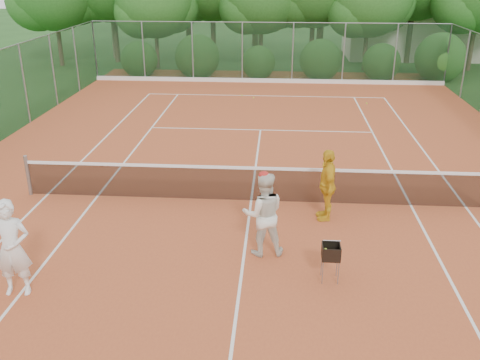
% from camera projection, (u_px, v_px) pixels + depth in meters
% --- Properties ---
extents(ground, '(120.00, 120.00, 0.00)m').
position_uv_depth(ground, '(251.00, 202.00, 13.97)').
color(ground, '#20491A').
rests_on(ground, ground).
extents(clay_court, '(18.00, 36.00, 0.02)m').
position_uv_depth(clay_court, '(251.00, 201.00, 13.97)').
color(clay_court, '#B6522A').
rests_on(clay_court, ground).
extents(club_building, '(8.00, 5.00, 3.00)m').
position_uv_depth(club_building, '(408.00, 33.00, 34.95)').
color(club_building, beige).
rests_on(club_building, ground).
extents(tennis_net, '(11.97, 0.10, 1.10)m').
position_uv_depth(tennis_net, '(251.00, 183.00, 13.77)').
color(tennis_net, gray).
rests_on(tennis_net, clay_court).
extents(player_white, '(0.74, 0.54, 1.89)m').
position_uv_depth(player_white, '(12.00, 248.00, 9.76)').
color(player_white, white).
rests_on(player_white, clay_court).
extents(player_center_grp, '(0.99, 0.82, 1.87)m').
position_uv_depth(player_center_grp, '(263.00, 214.00, 11.14)').
color(player_center_grp, silver).
rests_on(player_center_grp, clay_court).
extents(player_yellow, '(0.49, 1.06, 1.76)m').
position_uv_depth(player_yellow, '(327.00, 185.00, 12.71)').
color(player_yellow, gold).
rests_on(player_yellow, clay_court).
extents(ball_hopper, '(0.34, 0.34, 0.77)m').
position_uv_depth(ball_hopper, '(331.00, 253.00, 10.28)').
color(ball_hopper, gray).
rests_on(ball_hopper, clay_court).
extents(stray_ball_a, '(0.07, 0.07, 0.07)m').
position_uv_depth(stray_ball_a, '(242.00, 95.00, 24.88)').
color(stray_ball_a, '#B6D631').
rests_on(stray_ball_a, clay_court).
extents(stray_ball_b, '(0.07, 0.07, 0.07)m').
position_uv_depth(stray_ball_b, '(254.00, 97.00, 24.50)').
color(stray_ball_b, gold).
rests_on(stray_ball_b, clay_court).
extents(stray_ball_c, '(0.07, 0.07, 0.07)m').
position_uv_depth(stray_ball_c, '(367.00, 103.00, 23.50)').
color(stray_ball_c, '#C1E234').
rests_on(stray_ball_c, clay_court).
extents(court_markings, '(11.03, 23.83, 0.01)m').
position_uv_depth(court_markings, '(251.00, 201.00, 13.97)').
color(court_markings, white).
rests_on(court_markings, clay_court).
extents(fence_back, '(18.07, 0.07, 3.00)m').
position_uv_depth(fence_back, '(267.00, 53.00, 27.24)').
color(fence_back, '#19381E').
rests_on(fence_back, clay_court).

